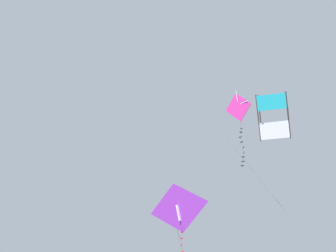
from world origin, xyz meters
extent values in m
cube|color=#1EB2C6|center=(-2.43, 5.70, 39.27)|extent=(0.80, 1.48, 0.71)
cube|color=#1EB2C6|center=(-1.20, 6.09, 38.64)|extent=(0.80, 1.48, 0.71)
cube|color=#1EB2C6|center=(-1.60, 5.21, 38.95)|extent=(1.57, 0.54, 1.31)
cube|color=#1EB2C6|center=(-2.03, 6.58, 38.95)|extent=(1.57, 0.54, 1.31)
cube|color=white|center=(-3.03, 5.51, 37.97)|extent=(0.80, 1.48, 0.71)
cube|color=white|center=(-1.79, 5.90, 37.35)|extent=(0.80, 1.48, 0.71)
cube|color=white|center=(-2.19, 5.02, 37.66)|extent=(1.57, 0.54, 1.31)
cube|color=white|center=(-2.63, 6.39, 37.66)|extent=(1.57, 0.54, 1.31)
cylinder|color=#332D28|center=(-2.51, 4.92, 38.62)|extent=(1.02, 0.38, 2.11)
cylinder|color=#332D28|center=(-2.95, 6.29, 38.62)|extent=(1.02, 0.38, 2.11)
cylinder|color=#332D28|center=(-1.28, 5.31, 38.00)|extent=(1.02, 0.38, 2.11)
cylinder|color=#332D28|center=(-1.71, 6.68, 38.00)|extent=(1.02, 0.38, 2.11)
cube|color=#DB2D93|center=(-2.84, 3.56, 39.65)|extent=(0.47, 1.62, 1.58)
cylinder|color=white|center=(-2.86, 3.55, 39.66)|extent=(0.73, 0.16, 1.76)
cylinder|color=white|center=(-2.81, 3.56, 39.79)|extent=(0.32, 1.29, 0.04)
cylinder|color=#47474C|center=(-3.19, 3.50, 38.64)|extent=(0.01, 0.03, 0.27)
cube|color=black|center=(-3.20, 3.50, 38.51)|extent=(0.17, 0.03, 0.06)
cylinder|color=#47474C|center=(-3.12, 3.52, 38.38)|extent=(0.05, 0.17, 0.27)
cube|color=black|center=(-3.04, 3.54, 38.24)|extent=(0.16, 0.10, 0.06)
cylinder|color=#47474C|center=(-3.04, 3.50, 38.11)|extent=(0.07, 0.02, 0.27)
cube|color=black|center=(-3.05, 3.47, 37.97)|extent=(0.04, 0.17, 0.06)
cylinder|color=#47474C|center=(-3.09, 3.48, 37.84)|extent=(0.03, 0.09, 0.27)
cube|color=black|center=(-3.13, 3.50, 37.70)|extent=(0.06, 0.17, 0.06)
cylinder|color=#47474C|center=(-3.20, 3.51, 37.57)|extent=(0.03, 0.14, 0.27)
cube|color=black|center=(-3.26, 3.52, 37.43)|extent=(0.13, 0.14, 0.06)
cylinder|color=#47474C|center=(-3.30, 3.50, 37.30)|extent=(0.03, 0.08, 0.27)
cube|color=black|center=(-3.34, 3.49, 37.17)|extent=(0.15, 0.11, 0.06)
cylinder|color=#47474C|center=(-3.30, 3.48, 37.03)|extent=(0.03, 0.09, 0.27)
cube|color=black|center=(-3.26, 3.48, 36.90)|extent=(0.11, 0.15, 0.06)
cylinder|color=#47474C|center=(-3.23, 3.48, 36.76)|extent=(0.01, 0.06, 0.27)
cube|color=black|center=(-3.21, 3.48, 36.63)|extent=(0.13, 0.14, 0.06)
cylinder|color=#47474C|center=(-3.15, 3.47, 36.49)|extent=(0.02, 0.12, 0.27)
cube|color=black|center=(-3.09, 3.47, 36.36)|extent=(0.14, 0.13, 0.06)
cylinder|color=#47474C|center=(-4.80, 3.47, 36.33)|extent=(0.08, 3.25, 4.90)
pyramid|color=purple|center=(-0.03, 1.41, 33.72)|extent=(0.98, 2.70, 1.63)
cube|color=white|center=(-0.23, 1.44, 33.56)|extent=(0.82, 0.19, 0.91)
cube|color=white|center=(0.16, 1.38, 34.41)|extent=(0.20, 0.67, 0.18)
cylinder|color=#47474C|center=(-0.23, 1.44, 32.75)|extent=(0.02, 0.04, 0.31)
cube|color=red|center=(-0.21, 1.44, 32.60)|extent=(0.17, 0.03, 0.06)
cylinder|color=#47474C|center=(-0.19, 1.44, 32.44)|extent=(0.03, 0.05, 0.31)
cube|color=red|center=(-0.17, 1.45, 32.29)|extent=(0.17, 0.07, 0.06)
cylinder|color=#47474C|center=(-0.13, 1.46, 32.14)|extent=(0.04, 0.08, 0.31)
cube|color=red|center=(-0.10, 1.48, 31.99)|extent=(0.11, 0.15, 0.06)
cylinder|color=#47474C|center=(-0.14, 1.48, 31.83)|extent=(0.01, 0.10, 0.31)
cube|color=red|center=(-0.19, 1.47, 31.68)|extent=(0.03, 0.17, 0.06)
camera|label=1|loc=(20.32, 14.09, 27.88)|focal=54.04mm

